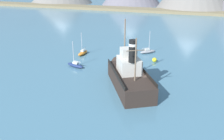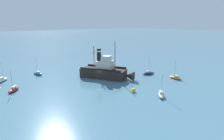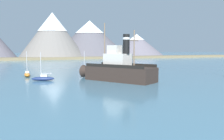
{
  "view_description": "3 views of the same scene",
  "coord_description": "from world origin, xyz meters",
  "px_view_note": "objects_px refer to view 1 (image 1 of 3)",
  "views": [
    {
      "loc": [
        7.4,
        -32.09,
        15.7
      ],
      "look_at": [
        -4.26,
        -0.36,
        2.46
      ],
      "focal_mm": 38.0,
      "sensor_mm": 36.0,
      "label": 1
    },
    {
      "loc": [
        28.24,
        41.8,
        14.71
      ],
      "look_at": [
        -3.37,
        0.67,
        2.06
      ],
      "focal_mm": 32.0,
      "sensor_mm": 36.0,
      "label": 2
    },
    {
      "loc": [
        -17.9,
        -36.79,
        5.4
      ],
      "look_at": [
        -1.33,
        3.17,
        1.53
      ],
      "focal_mm": 38.0,
      "sensor_mm": 36.0,
      "label": 3
    }
  ],
  "objects_px": {
    "old_tugboat": "(128,75)",
    "sailboat_orange": "(83,53)",
    "sailboat_navy": "(75,65)",
    "sailboat_grey": "(148,51)",
    "mooring_buoy": "(154,60)"
  },
  "relations": [
    {
      "from": "old_tugboat",
      "to": "sailboat_orange",
      "type": "relative_size",
      "value": 2.87
    },
    {
      "from": "sailboat_navy",
      "to": "sailboat_grey",
      "type": "distance_m",
      "value": 17.21
    },
    {
      "from": "old_tugboat",
      "to": "sailboat_grey",
      "type": "height_order",
      "value": "old_tugboat"
    },
    {
      "from": "old_tugboat",
      "to": "sailboat_navy",
      "type": "relative_size",
      "value": 2.87
    },
    {
      "from": "sailboat_orange",
      "to": "mooring_buoy",
      "type": "distance_m",
      "value": 15.59
    },
    {
      "from": "sailboat_orange",
      "to": "sailboat_grey",
      "type": "bearing_deg",
      "value": 24.0
    },
    {
      "from": "old_tugboat",
      "to": "sailboat_orange",
      "type": "distance_m",
      "value": 18.51
    },
    {
      "from": "sailboat_navy",
      "to": "mooring_buoy",
      "type": "xyz_separation_m",
      "value": [
        13.4,
        8.01,
        0.02
      ]
    },
    {
      "from": "sailboat_navy",
      "to": "old_tugboat",
      "type": "bearing_deg",
      "value": -21.51
    },
    {
      "from": "sailboat_orange",
      "to": "sailboat_grey",
      "type": "distance_m",
      "value": 14.31
    },
    {
      "from": "sailboat_orange",
      "to": "sailboat_navy",
      "type": "distance_m",
      "value": 7.82
    },
    {
      "from": "sailboat_grey",
      "to": "mooring_buoy",
      "type": "distance_m",
      "value": 5.89
    },
    {
      "from": "sailboat_navy",
      "to": "mooring_buoy",
      "type": "relative_size",
      "value": 5.54
    },
    {
      "from": "sailboat_orange",
      "to": "sailboat_grey",
      "type": "relative_size",
      "value": 1.0
    },
    {
      "from": "sailboat_orange",
      "to": "old_tugboat",
      "type": "bearing_deg",
      "value": -41.1
    }
  ]
}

